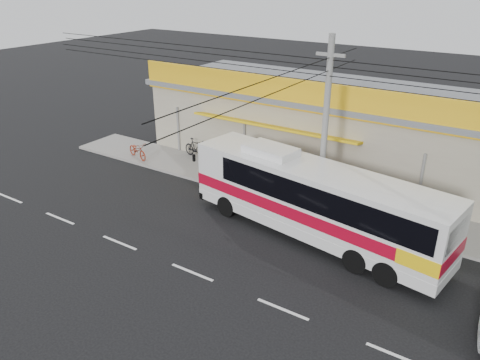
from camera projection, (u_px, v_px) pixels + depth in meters
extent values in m
plane|color=black|center=(228.00, 244.00, 20.16)|extent=(120.00, 120.00, 0.00)
cube|color=gray|center=(292.00, 192.00, 24.72)|extent=(30.00, 3.20, 0.15)
cube|color=gray|center=(336.00, 128.00, 28.18)|extent=(22.00, 8.00, 4.20)
cube|color=#5B5F63|center=(340.00, 91.00, 27.26)|extent=(22.60, 8.60, 0.30)
cube|color=gold|center=(310.00, 97.00, 23.89)|extent=(22.00, 0.24, 1.60)
cube|color=red|center=(275.00, 92.00, 24.86)|extent=(9.00, 0.10, 1.20)
cube|color=#147619|center=(444.00, 116.00, 20.63)|extent=(2.40, 0.10, 1.10)
cube|color=red|center=(174.00, 77.00, 28.34)|extent=(3.00, 0.10, 1.10)
cube|color=#E4B60C|center=(273.00, 127.00, 25.52)|extent=(10.00, 1.20, 0.37)
cube|color=silver|center=(314.00, 199.00, 19.97)|extent=(12.01, 4.28, 2.84)
cube|color=#A3071E|center=(314.00, 206.00, 20.11)|extent=(12.06, 4.33, 0.54)
cube|color=yellow|center=(431.00, 249.00, 16.99)|extent=(1.95, 2.73, 0.59)
cube|color=black|center=(329.00, 190.00, 19.29)|extent=(10.08, 4.01, 1.08)
cube|color=black|center=(217.00, 156.00, 23.35)|extent=(0.50, 2.16, 1.47)
cube|color=silver|center=(271.00, 150.00, 20.82)|extent=(2.54, 1.73, 0.35)
cylinder|color=black|center=(227.00, 206.00, 22.30)|extent=(1.06, 0.47, 1.02)
cylinder|color=black|center=(257.00, 191.00, 23.80)|extent=(1.06, 0.47, 1.02)
cylinder|color=black|center=(386.00, 274.00, 17.31)|extent=(1.06, 0.47, 1.02)
cylinder|color=black|center=(411.00, 250.00, 18.81)|extent=(1.06, 0.47, 1.02)
imported|color=maroon|center=(137.00, 150.00, 28.84)|extent=(2.06, 1.21, 1.02)
imported|color=black|center=(196.00, 148.00, 28.87)|extent=(2.07, 0.93, 1.20)
cylinder|color=slate|center=(325.00, 133.00, 20.55)|extent=(0.28, 0.28, 8.47)
cube|color=slate|center=(331.00, 55.00, 19.17)|extent=(1.27, 0.13, 0.13)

